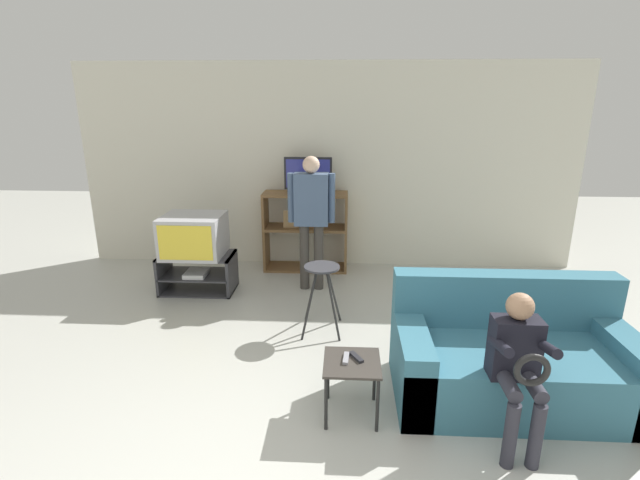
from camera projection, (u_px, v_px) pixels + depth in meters
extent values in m
cube|color=silver|center=(327.00, 167.00, 5.98)|extent=(6.40, 0.06, 2.60)
cube|color=#38383D|center=(199.00, 289.00, 5.43)|extent=(0.84, 0.48, 0.02)
cube|color=#38383D|center=(198.00, 274.00, 5.37)|extent=(0.80, 0.48, 0.02)
cube|color=#38383D|center=(197.00, 255.00, 5.30)|extent=(0.84, 0.48, 0.02)
cube|color=#38383D|center=(164.00, 272.00, 5.39)|extent=(0.03, 0.48, 0.44)
cube|color=#38383D|center=(232.00, 273.00, 5.34)|extent=(0.03, 0.48, 0.44)
cube|color=silver|center=(196.00, 273.00, 5.30)|extent=(0.24, 0.28, 0.05)
cube|color=#B2B2B7|center=(194.00, 235.00, 5.24)|extent=(0.67, 0.59, 0.46)
cube|color=yellow|center=(185.00, 243.00, 4.95)|extent=(0.59, 0.01, 0.38)
cube|color=brown|center=(266.00, 231.00, 6.00)|extent=(0.03, 0.38, 1.02)
cube|color=brown|center=(346.00, 232.00, 5.95)|extent=(0.03, 0.38, 1.02)
cube|color=brown|center=(306.00, 267.00, 6.12)|extent=(1.01, 0.38, 0.03)
cube|color=brown|center=(306.00, 228.00, 5.96)|extent=(1.01, 0.38, 0.03)
cube|color=brown|center=(305.00, 194.00, 5.83)|extent=(1.01, 0.38, 0.03)
cube|color=#9E7A4C|center=(290.00, 219.00, 5.88)|extent=(0.18, 0.04, 0.22)
cube|color=black|center=(308.00, 191.00, 5.84)|extent=(0.21, 0.20, 0.04)
cube|color=black|center=(308.00, 173.00, 5.77)|extent=(0.60, 0.04, 0.40)
cube|color=#333899|center=(308.00, 174.00, 5.75)|extent=(0.55, 0.01, 0.35)
cylinder|color=black|center=(309.00, 305.00, 4.29)|extent=(0.16, 0.19, 0.65)
cylinder|color=black|center=(333.00, 305.00, 4.28)|extent=(0.16, 0.19, 0.65)
cylinder|color=black|center=(311.00, 294.00, 4.53)|extent=(0.16, 0.19, 0.65)
cylinder|color=black|center=(334.00, 294.00, 4.52)|extent=(0.16, 0.19, 0.65)
cylinder|color=#333338|center=(322.00, 267.00, 4.31)|extent=(0.33, 0.33, 0.02)
cube|color=#38332D|center=(352.00, 363.00, 3.18)|extent=(0.39, 0.39, 0.02)
cylinder|color=black|center=(326.00, 404.00, 3.08)|extent=(0.02, 0.02, 0.40)
cylinder|color=black|center=(378.00, 405.00, 3.07)|extent=(0.02, 0.02, 0.40)
cylinder|color=black|center=(328.00, 374.00, 3.41)|extent=(0.02, 0.02, 0.40)
cylinder|color=black|center=(375.00, 376.00, 3.39)|extent=(0.02, 0.02, 0.40)
cube|color=#232328|center=(356.00, 357.00, 3.21)|extent=(0.10, 0.14, 0.02)
cube|color=gray|center=(346.00, 358.00, 3.20)|extent=(0.05, 0.15, 0.02)
cube|color=teal|center=(512.00, 372.00, 3.41)|extent=(1.71, 0.89, 0.44)
cube|color=teal|center=(504.00, 299.00, 3.61)|extent=(1.71, 0.20, 0.43)
cube|color=teal|center=(411.00, 362.00, 3.43)|extent=(0.22, 0.89, 0.56)
cube|color=teal|center=(619.00, 368.00, 3.35)|extent=(0.22, 0.89, 0.56)
cylinder|color=#3D3833|center=(305.00, 257.00, 5.38)|extent=(0.11, 0.11, 0.78)
cylinder|color=#3D3833|center=(319.00, 257.00, 5.37)|extent=(0.11, 0.11, 0.78)
cube|color=#475B7A|center=(311.00, 199.00, 5.17)|extent=(0.38, 0.20, 0.58)
cylinder|color=#475B7A|center=(291.00, 198.00, 5.18)|extent=(0.08, 0.08, 0.56)
cylinder|color=#475B7A|center=(332.00, 198.00, 5.16)|extent=(0.08, 0.08, 0.56)
sphere|color=beige|center=(311.00, 165.00, 5.06)|extent=(0.19, 0.19, 0.19)
cylinder|color=#2D2D38|center=(510.00, 435.00, 2.77)|extent=(0.08, 0.08, 0.44)
cylinder|color=#2D2D38|center=(536.00, 436.00, 2.76)|extent=(0.08, 0.08, 0.44)
cylinder|color=#2D2D38|center=(507.00, 383.00, 2.83)|extent=(0.09, 0.30, 0.09)
cylinder|color=#2D2D38|center=(532.00, 384.00, 2.83)|extent=(0.09, 0.30, 0.09)
cube|color=black|center=(514.00, 348.00, 2.93)|extent=(0.30, 0.17, 0.40)
cylinder|color=black|center=(501.00, 346.00, 2.79)|extent=(0.06, 0.31, 0.14)
cylinder|color=black|center=(546.00, 347.00, 2.78)|extent=(0.06, 0.31, 0.14)
sphere|color=#A37A5B|center=(520.00, 306.00, 2.84)|extent=(0.17, 0.17, 0.17)
torus|color=black|center=(532.00, 370.00, 2.65)|extent=(0.21, 0.04, 0.21)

